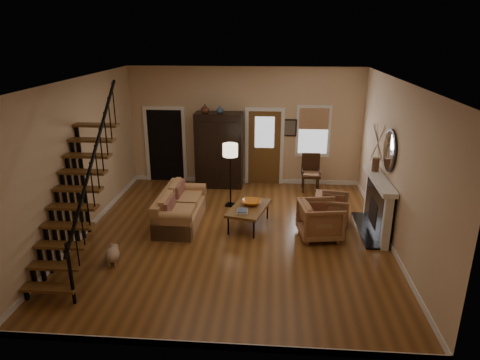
# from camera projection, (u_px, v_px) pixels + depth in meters

# --- Properties ---
(room) EXTENTS (7.00, 7.33, 3.30)m
(room) POSITION_uv_depth(u_px,v_px,m) (223.00, 147.00, 10.44)
(room) COLOR brown
(room) RESTS_ON ground
(staircase) EXTENTS (0.94, 2.80, 3.20)m
(staircase) POSITION_uv_depth(u_px,v_px,m) (74.00, 183.00, 7.70)
(staircase) COLOR brown
(staircase) RESTS_ON ground
(fireplace) EXTENTS (0.33, 1.95, 2.30)m
(fireplace) POSITION_uv_depth(u_px,v_px,m) (380.00, 200.00, 9.24)
(fireplace) COLOR black
(fireplace) RESTS_ON ground
(armoire) EXTENTS (1.30, 0.60, 2.10)m
(armoire) POSITION_uv_depth(u_px,v_px,m) (219.00, 150.00, 11.91)
(armoire) COLOR black
(armoire) RESTS_ON ground
(vase_a) EXTENTS (0.24, 0.24, 0.25)m
(vase_a) POSITION_uv_depth(u_px,v_px,m) (205.00, 109.00, 11.46)
(vase_a) COLOR #4C2619
(vase_a) RESTS_ON armoire
(vase_b) EXTENTS (0.20, 0.20, 0.21)m
(vase_b) POSITION_uv_depth(u_px,v_px,m) (220.00, 109.00, 11.43)
(vase_b) COLOR #334C60
(vase_b) RESTS_ON armoire
(sofa) EXTENTS (0.89, 2.00, 0.74)m
(sofa) POSITION_uv_depth(u_px,v_px,m) (181.00, 208.00, 9.78)
(sofa) COLOR tan
(sofa) RESTS_ON ground
(coffee_table) EXTENTS (1.01, 1.38, 0.48)m
(coffee_table) POSITION_uv_depth(u_px,v_px,m) (249.00, 217.00, 9.63)
(coffee_table) COLOR brown
(coffee_table) RESTS_ON ground
(bowl) EXTENTS (0.42, 0.42, 0.10)m
(bowl) POSITION_uv_depth(u_px,v_px,m) (251.00, 202.00, 9.67)
(bowl) COLOR orange
(bowl) RESTS_ON coffee_table
(books) EXTENTS (0.23, 0.31, 0.06)m
(books) POSITION_uv_depth(u_px,v_px,m) (242.00, 211.00, 9.27)
(books) COLOR beige
(books) RESTS_ON coffee_table
(armchair_left) EXTENTS (1.00, 0.98, 0.80)m
(armchair_left) POSITION_uv_depth(u_px,v_px,m) (320.00, 220.00, 9.07)
(armchair_left) COLOR brown
(armchair_left) RESTS_ON ground
(armchair_right) EXTENTS (0.87, 0.85, 0.70)m
(armchair_right) POSITION_uv_depth(u_px,v_px,m) (331.00, 209.00, 9.75)
(armchair_right) COLOR brown
(armchair_right) RESTS_ON ground
(floor_lamp) EXTENTS (0.45, 0.45, 1.61)m
(floor_lamp) POSITION_uv_depth(u_px,v_px,m) (230.00, 176.00, 10.59)
(floor_lamp) COLOR black
(floor_lamp) RESTS_ON ground
(side_chair) EXTENTS (0.54, 0.54, 1.02)m
(side_chair) POSITION_uv_depth(u_px,v_px,m) (311.00, 173.00, 11.72)
(side_chair) COLOR #311D0F
(side_chair) RESTS_ON ground
(dog) EXTENTS (0.35, 0.49, 0.33)m
(dog) POSITION_uv_depth(u_px,v_px,m) (112.00, 256.00, 8.11)
(dog) COLOR tan
(dog) RESTS_ON ground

